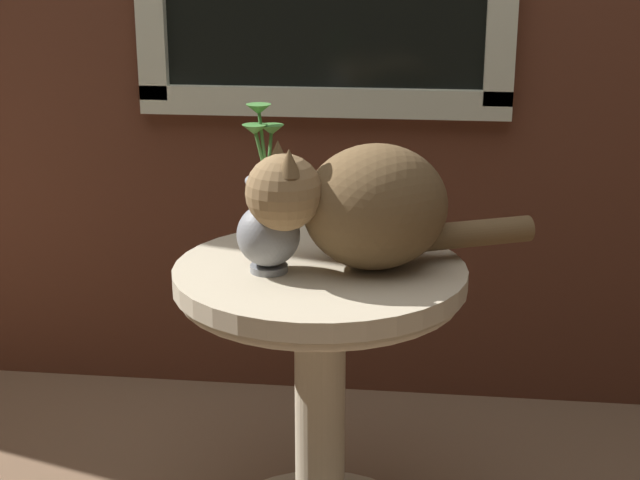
{
  "coord_description": "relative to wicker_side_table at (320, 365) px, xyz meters",
  "views": [
    {
      "loc": [
        0.35,
        -1.41,
        1.14
      ],
      "look_at": [
        0.16,
        0.17,
        0.64
      ],
      "focal_mm": 52.38,
      "sensor_mm": 36.0,
      "label": 1
    }
  ],
  "objects": [
    {
      "name": "pewter_vase_with_ivy",
      "position": [
        -0.09,
        -0.03,
        0.29
      ],
      "size": [
        0.11,
        0.11,
        0.29
      ],
      "color": "gray",
      "rests_on": "wicker_side_table"
    },
    {
      "name": "wicker_side_table",
      "position": [
        0.0,
        0.0,
        0.0
      ],
      "size": [
        0.53,
        0.53,
        0.59
      ],
      "color": "beige",
      "rests_on": "ground_plane"
    },
    {
      "name": "cat",
      "position": [
        0.08,
        0.0,
        0.31
      ],
      "size": [
        0.51,
        0.31,
        0.23
      ],
      "color": "brown",
      "rests_on": "wicker_side_table"
    }
  ]
}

